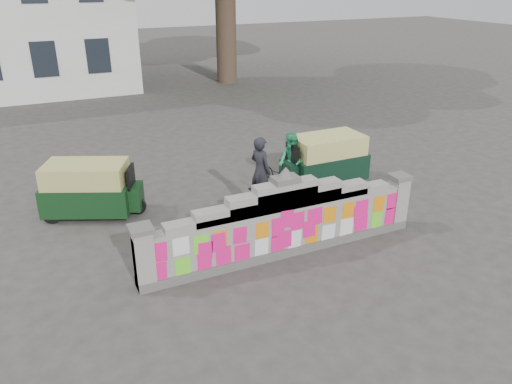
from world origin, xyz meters
The scene contains 7 objects.
ground centered at (0.00, 0.00, 0.00)m, with size 100.00×100.00×0.00m, color #383533.
parapet_wall centered at (0.00, -0.01, 0.75)m, with size 6.48×0.44×2.01m.
cyclist_bike centered at (0.45, 2.11, 0.51)m, with size 0.68×1.95×1.03m, color black.
cyclist_rider centered at (0.45, 2.11, 0.87)m, with size 0.63×0.42×1.74m, color black.
pedestrian centered at (1.85, 3.06, 0.81)m, with size 0.79×0.62×1.63m, color #2BA068.
rickshaw_left centered at (-3.45, 3.76, 0.71)m, with size 2.53×1.91×1.36m.
rickshaw_right centered at (2.94, 3.05, 0.73)m, with size 2.56×1.19×1.42m.
Camera 1 is at (-4.55, -8.27, 5.59)m, focal length 35.00 mm.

